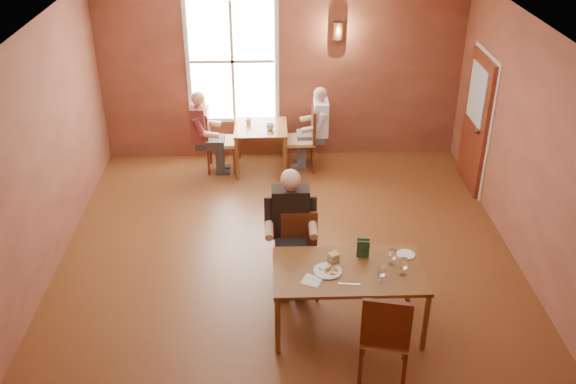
{
  "coord_description": "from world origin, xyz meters",
  "views": [
    {
      "loc": [
        -0.23,
        -6.72,
        4.87
      ],
      "look_at": [
        0.0,
        0.2,
        1.05
      ],
      "focal_mm": 40.0,
      "sensor_mm": 36.0,
      "label": 1
    }
  ],
  "objects_px": {
    "main_table": "(347,298)",
    "diner_main": "(300,242)",
    "second_table": "(261,148)",
    "chair_diner_main": "(300,257)",
    "diner_white": "(302,131)",
    "chair_empty": "(386,331)",
    "diner_maroon": "(219,132)",
    "chair_diner_maroon": "(221,140)",
    "chair_diner_white": "(300,139)"
  },
  "relations": [
    {
      "from": "main_table",
      "to": "diner_main",
      "type": "height_order",
      "value": "diner_main"
    },
    {
      "from": "main_table",
      "to": "second_table",
      "type": "height_order",
      "value": "main_table"
    },
    {
      "from": "chair_diner_main",
      "to": "diner_white",
      "type": "height_order",
      "value": "diner_white"
    },
    {
      "from": "diner_main",
      "to": "chair_empty",
      "type": "distance_m",
      "value": 1.58
    },
    {
      "from": "diner_maroon",
      "to": "main_table",
      "type": "bearing_deg",
      "value": 22.45
    },
    {
      "from": "main_table",
      "to": "chair_diner_maroon",
      "type": "height_order",
      "value": "chair_diner_maroon"
    },
    {
      "from": "chair_empty",
      "to": "chair_diner_white",
      "type": "distance_m",
      "value": 4.79
    },
    {
      "from": "diner_main",
      "to": "second_table",
      "type": "height_order",
      "value": "diner_main"
    },
    {
      "from": "second_table",
      "to": "chair_diner_main",
      "type": "bearing_deg",
      "value": -81.91
    },
    {
      "from": "chair_diner_main",
      "to": "chair_diner_white",
      "type": "height_order",
      "value": "chair_diner_white"
    },
    {
      "from": "chair_diner_white",
      "to": "diner_maroon",
      "type": "xyz_separation_m",
      "value": [
        -1.33,
        0.0,
        0.15
      ]
    },
    {
      "from": "chair_diner_white",
      "to": "diner_white",
      "type": "distance_m",
      "value": 0.14
    },
    {
      "from": "diner_main",
      "to": "chair_empty",
      "type": "bearing_deg",
      "value": 120.32
    },
    {
      "from": "chair_diner_main",
      "to": "second_table",
      "type": "xyz_separation_m",
      "value": [
        -0.48,
        3.36,
        -0.12
      ]
    },
    {
      "from": "diner_white",
      "to": "diner_main",
      "type": "bearing_deg",
      "value": 176.59
    },
    {
      "from": "chair_empty",
      "to": "second_table",
      "type": "bearing_deg",
      "value": 117.7
    },
    {
      "from": "diner_white",
      "to": "chair_empty",
      "type": "bearing_deg",
      "value": -172.9
    },
    {
      "from": "main_table",
      "to": "chair_empty",
      "type": "distance_m",
      "value": 0.81
    },
    {
      "from": "second_table",
      "to": "chair_diner_maroon",
      "type": "distance_m",
      "value": 0.67
    },
    {
      "from": "diner_main",
      "to": "chair_diner_white",
      "type": "xyz_separation_m",
      "value": [
        0.17,
        3.39,
        -0.2
      ]
    },
    {
      "from": "chair_diner_main",
      "to": "chair_diner_maroon",
      "type": "bearing_deg",
      "value": -71.45
    },
    {
      "from": "diner_white",
      "to": "diner_maroon",
      "type": "relative_size",
      "value": 0.98
    },
    {
      "from": "diner_main",
      "to": "diner_white",
      "type": "xyz_separation_m",
      "value": [
        0.2,
        3.39,
        -0.07
      ]
    },
    {
      "from": "chair_diner_main",
      "to": "chair_empty",
      "type": "bearing_deg",
      "value": 119.78
    },
    {
      "from": "chair_diner_maroon",
      "to": "chair_diner_white",
      "type": "bearing_deg",
      "value": 90.0
    },
    {
      "from": "chair_diner_maroon",
      "to": "chair_diner_main",
      "type": "bearing_deg",
      "value": 18.55
    },
    {
      "from": "second_table",
      "to": "chair_diner_maroon",
      "type": "xyz_separation_m",
      "value": [
        -0.65,
        0.0,
        0.15
      ]
    },
    {
      "from": "chair_diner_main",
      "to": "chair_empty",
      "type": "relative_size",
      "value": 0.92
    },
    {
      "from": "chair_empty",
      "to": "diner_white",
      "type": "relative_size",
      "value": 0.81
    },
    {
      "from": "second_table",
      "to": "chair_empty",
      "type": "bearing_deg",
      "value": -75.01
    },
    {
      "from": "chair_diner_main",
      "to": "chair_diner_maroon",
      "type": "xyz_separation_m",
      "value": [
        -1.13,
        3.36,
        0.03
      ]
    },
    {
      "from": "chair_empty",
      "to": "chair_diner_maroon",
      "type": "height_order",
      "value": "chair_empty"
    },
    {
      "from": "chair_diner_maroon",
      "to": "chair_empty",
      "type": "bearing_deg",
      "value": 22.03
    },
    {
      "from": "chair_diner_main",
      "to": "diner_main",
      "type": "bearing_deg",
      "value": 90.0
    },
    {
      "from": "diner_main",
      "to": "chair_diner_maroon",
      "type": "relative_size",
      "value": 1.4
    },
    {
      "from": "diner_maroon",
      "to": "chair_empty",
      "type": "bearing_deg",
      "value": 22.34
    },
    {
      "from": "chair_diner_white",
      "to": "diner_main",
      "type": "bearing_deg",
      "value": 177.1
    },
    {
      "from": "chair_empty",
      "to": "diner_maroon",
      "type": "height_order",
      "value": "diner_maroon"
    },
    {
      "from": "chair_empty",
      "to": "chair_diner_maroon",
      "type": "bearing_deg",
      "value": 124.74
    },
    {
      "from": "diner_main",
      "to": "diner_maroon",
      "type": "bearing_deg",
      "value": -71.15
    },
    {
      "from": "diner_main",
      "to": "chair_diner_maroon",
      "type": "height_order",
      "value": "diner_main"
    },
    {
      "from": "chair_empty",
      "to": "chair_diner_maroon",
      "type": "xyz_separation_m",
      "value": [
        -1.92,
        4.75,
        -0.01
      ]
    },
    {
      "from": "diner_maroon",
      "to": "chair_diner_maroon",
      "type": "bearing_deg",
      "value": 90.0
    },
    {
      "from": "second_table",
      "to": "chair_diner_white",
      "type": "xyz_separation_m",
      "value": [
        0.65,
        0.0,
        0.16
      ]
    },
    {
      "from": "diner_main",
      "to": "diner_maroon",
      "type": "xyz_separation_m",
      "value": [
        -1.16,
        3.39,
        -0.06
      ]
    },
    {
      "from": "chair_diner_main",
      "to": "diner_main",
      "type": "xyz_separation_m",
      "value": [
        0.0,
        -0.03,
        0.24
      ]
    },
    {
      "from": "main_table",
      "to": "diner_white",
      "type": "xyz_separation_m",
      "value": [
        -0.3,
        4.01,
        0.28
      ]
    },
    {
      "from": "chair_diner_white",
      "to": "diner_white",
      "type": "bearing_deg",
      "value": -90.0
    },
    {
      "from": "chair_diner_main",
      "to": "diner_maroon",
      "type": "relative_size",
      "value": 0.74
    },
    {
      "from": "chair_diner_main",
      "to": "diner_maroon",
      "type": "xyz_separation_m",
      "value": [
        -1.16,
        3.36,
        0.18
      ]
    }
  ]
}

